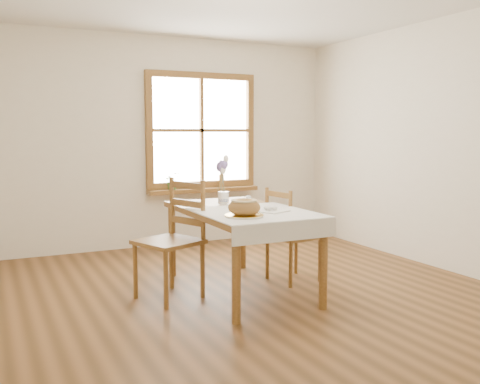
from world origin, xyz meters
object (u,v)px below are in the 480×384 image
object	(u,v)px
chair_right	(294,234)
flower_vase	(223,199)
dining_table	(240,218)
bread_plate	(244,216)
chair_left	(169,240)

from	to	relation	value
chair_right	flower_vase	world-z (taller)	chair_right
dining_table	bread_plate	world-z (taller)	bread_plate
chair_right	bread_plate	bearing A→B (deg)	117.13
dining_table	chair_right	xyz separation A→B (m)	(0.62, 0.08, -0.21)
chair_right	bread_plate	xyz separation A→B (m)	(-0.81, -0.56, 0.32)
dining_table	chair_left	bearing A→B (deg)	173.19
chair_left	chair_right	size ratio (longest dim) A/B	1.14
flower_vase	bread_plate	bearing A→B (deg)	-102.38
dining_table	bread_plate	size ratio (longest dim) A/B	5.29
chair_right	bread_plate	distance (m)	1.04
chair_left	chair_right	world-z (taller)	chair_left
chair_right	flower_vase	xyz separation A→B (m)	(-0.64, 0.23, 0.36)
dining_table	flower_vase	distance (m)	0.35
dining_table	chair_right	distance (m)	0.66
chair_left	dining_table	bearing A→B (deg)	61.41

